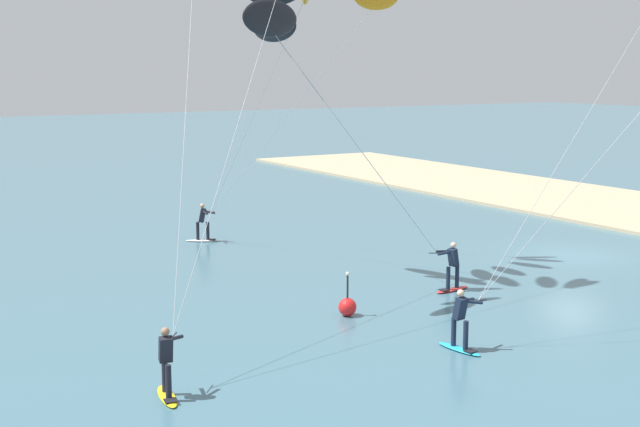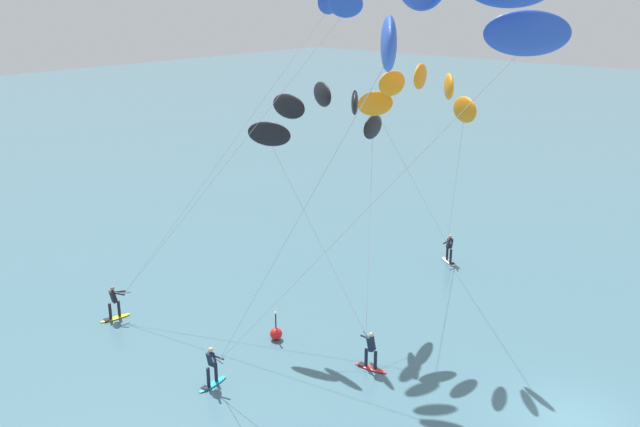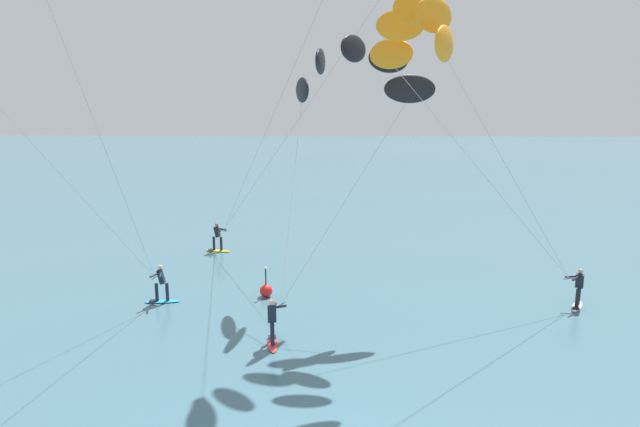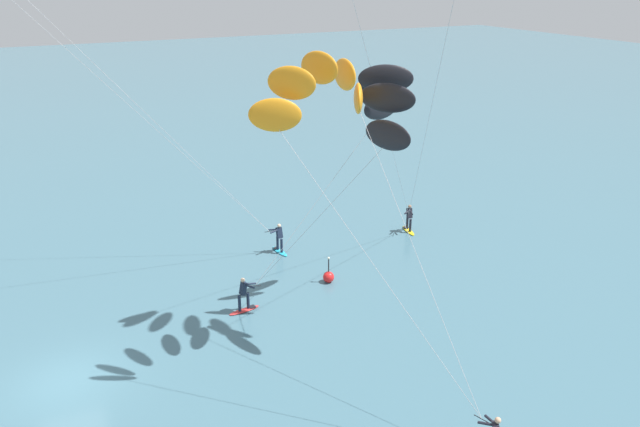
% 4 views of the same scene
% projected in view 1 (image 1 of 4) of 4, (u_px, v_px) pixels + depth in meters
% --- Properties ---
extents(ground_plane, '(240.00, 240.00, 0.00)m').
position_uv_depth(ground_plane, '(573.00, 255.00, 35.82)').
color(ground_plane, '#426B7A').
extents(kitesurfer_far_out, '(6.51, 8.36, 11.12)m').
position_uv_depth(kitesurfer_far_out, '(278.00, 7.00, 28.47)').
color(kitesurfer_far_out, red).
rests_on(kitesurfer_far_out, ground).
extents(marker_buoy, '(0.56, 0.56, 1.38)m').
position_uv_depth(marker_buoy, '(347.00, 306.00, 27.03)').
color(marker_buoy, red).
rests_on(marker_buoy, ground).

